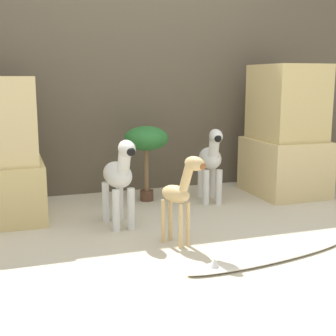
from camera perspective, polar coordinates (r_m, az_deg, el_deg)
ground_plane at (r=2.89m, az=4.76°, el=-9.43°), size 14.00×14.00×0.00m
wall_back at (r=4.21m, az=-3.78°, el=12.24°), size 6.40×0.08×2.20m
rock_pillar_left at (r=3.52m, az=-19.67°, el=1.61°), size 0.56×0.67×1.01m
rock_pillar_right at (r=4.17m, az=14.15°, el=3.93°), size 0.56×0.67×1.11m
zebra_right at (r=3.80m, az=5.26°, el=1.09°), size 0.24×0.49×0.62m
zebra_left at (r=3.16m, az=-5.97°, el=-0.95°), size 0.20×0.49×0.62m
giraffe_figurine at (r=2.78m, az=1.59°, el=-2.75°), size 0.23×0.33×0.56m
potted_palm_front at (r=3.81m, az=-2.67°, el=3.30°), size 0.36×0.36×0.62m
surfboard at (r=2.75m, az=12.24°, el=-10.40°), size 1.12×0.37×0.07m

